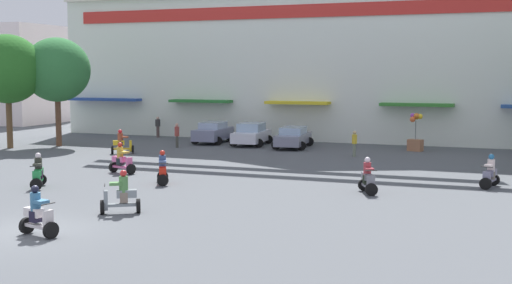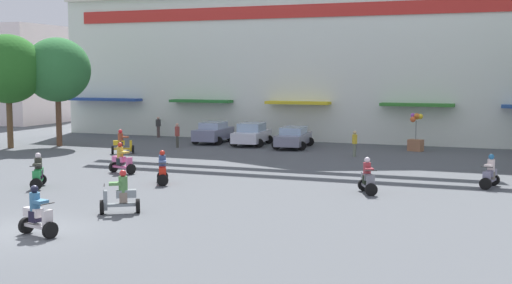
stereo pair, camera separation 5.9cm
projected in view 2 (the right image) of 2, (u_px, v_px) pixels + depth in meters
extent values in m
plane|color=#4F5357|center=(202.00, 174.00, 33.71)|extent=(128.00, 128.00, 0.00)
cube|color=silver|center=(324.00, 68.00, 54.67)|extent=(40.28, 12.30, 10.74)
cube|color=red|center=(302.00, 11.00, 48.48)|extent=(37.05, 0.12, 0.93)
cube|color=navy|center=(105.00, 99.00, 54.50)|extent=(6.27, 1.10, 0.20)
cube|color=#27702F|center=(201.00, 101.00, 51.48)|extent=(4.92, 1.10, 0.20)
cube|color=gold|center=(298.00, 103.00, 48.76)|extent=(4.72, 1.10, 0.20)
cube|color=#31782C|center=(417.00, 105.00, 45.78)|extent=(4.91, 1.10, 0.20)
cube|color=white|center=(10.00, 74.00, 68.23)|extent=(10.66, 9.50, 9.60)
cylinder|color=brown|center=(10.00, 121.00, 45.06)|extent=(0.39, 0.39, 3.60)
ellipsoid|color=#256321|center=(8.00, 69.00, 44.70)|extent=(4.78, 4.45, 4.56)
cylinder|color=brown|center=(59.00, 120.00, 46.26)|extent=(0.38, 0.38, 3.65)
ellipsoid|color=#2C6D36|center=(57.00, 70.00, 45.91)|extent=(4.48, 4.53, 4.35)
cube|color=gray|center=(213.00, 134.00, 48.36)|extent=(1.97, 4.23, 0.78)
cube|color=#9AACC9|center=(213.00, 125.00, 48.30)|extent=(1.60, 2.15, 0.46)
cylinder|color=black|center=(209.00, 137.00, 49.87)|extent=(0.61, 0.20, 0.60)
cylinder|color=black|center=(231.00, 137.00, 49.36)|extent=(0.61, 0.20, 0.60)
cylinder|color=black|center=(195.00, 140.00, 47.44)|extent=(0.61, 0.20, 0.60)
cylinder|color=black|center=(218.00, 141.00, 46.93)|extent=(0.61, 0.20, 0.60)
cube|color=silver|center=(252.00, 136.00, 46.89)|extent=(2.12, 4.24, 0.71)
cube|color=#95B0CC|center=(252.00, 127.00, 46.82)|extent=(1.70, 2.17, 0.57)
cylinder|color=black|center=(245.00, 139.00, 48.39)|extent=(0.61, 0.21, 0.60)
cylinder|color=black|center=(269.00, 140.00, 47.89)|extent=(0.61, 0.21, 0.60)
cylinder|color=black|center=(234.00, 142.00, 45.95)|extent=(0.61, 0.21, 0.60)
cylinder|color=black|center=(259.00, 143.00, 45.45)|extent=(0.61, 0.21, 0.60)
cube|color=gray|center=(293.00, 139.00, 45.29)|extent=(2.11, 4.61, 0.68)
cube|color=#9AB5D3|center=(293.00, 130.00, 45.24)|extent=(1.66, 2.36, 0.46)
cylinder|color=black|center=(286.00, 141.00, 46.88)|extent=(0.61, 0.22, 0.60)
cylinder|color=black|center=(310.00, 142.00, 46.44)|extent=(0.61, 0.22, 0.60)
cylinder|color=black|center=(276.00, 145.00, 44.22)|extent=(0.61, 0.22, 0.60)
cylinder|color=black|center=(302.00, 146.00, 43.78)|extent=(0.61, 0.22, 0.60)
cylinder|color=black|center=(50.00, 230.00, 20.72)|extent=(0.26, 0.54, 0.52)
cylinder|color=black|center=(26.00, 225.00, 21.36)|extent=(0.26, 0.54, 0.52)
cube|color=silver|center=(38.00, 226.00, 21.03)|extent=(1.06, 0.51, 0.10)
cube|color=silver|center=(33.00, 212.00, 21.11)|extent=(0.70, 0.44, 0.28)
cube|color=silver|center=(48.00, 222.00, 20.75)|extent=(0.21, 0.34, 0.71)
cylinder|color=black|center=(47.00, 204.00, 20.68)|extent=(0.16, 0.51, 0.04)
cube|color=black|center=(35.00, 216.00, 21.07)|extent=(0.35, 0.38, 0.36)
cylinder|color=#36668A|center=(35.00, 202.00, 21.02)|extent=(0.39, 0.39, 0.57)
sphere|color=black|center=(34.00, 189.00, 20.98)|extent=(0.25, 0.25, 0.25)
cube|color=#36668A|center=(40.00, 202.00, 20.87)|extent=(0.51, 0.43, 0.10)
cylinder|color=black|center=(131.00, 169.00, 33.63)|extent=(0.28, 0.54, 0.52)
cylinder|color=black|center=(114.00, 167.00, 34.41)|extent=(0.28, 0.54, 0.52)
cube|color=#DF619C|center=(122.00, 167.00, 34.01)|extent=(1.17, 0.59, 0.10)
cube|color=#DF619C|center=(119.00, 159.00, 34.11)|extent=(0.78, 0.49, 0.28)
cube|color=#DF619C|center=(129.00, 164.00, 33.68)|extent=(0.22, 0.35, 0.69)
cylinder|color=black|center=(129.00, 153.00, 33.61)|extent=(0.18, 0.51, 0.04)
cube|color=#212A2C|center=(120.00, 162.00, 34.06)|extent=(0.36, 0.39, 0.36)
cylinder|color=gold|center=(120.00, 152.00, 34.01)|extent=(0.40, 0.40, 0.56)
sphere|color=red|center=(120.00, 145.00, 33.97)|extent=(0.25, 0.25, 0.25)
cube|color=gold|center=(124.00, 152.00, 33.84)|extent=(0.52, 0.45, 0.10)
cylinder|color=black|center=(163.00, 180.00, 30.21)|extent=(0.52, 0.38, 0.52)
cylinder|color=black|center=(163.00, 176.00, 31.35)|extent=(0.52, 0.38, 0.52)
cube|color=red|center=(163.00, 177.00, 30.77)|extent=(0.74, 1.03, 0.10)
cube|color=red|center=(162.00, 169.00, 30.94)|extent=(0.58, 0.71, 0.28)
cube|color=red|center=(163.00, 175.00, 30.30)|extent=(0.35, 0.28, 0.66)
cylinder|color=black|center=(162.00, 163.00, 30.22)|extent=(0.47, 0.28, 0.04)
cube|color=black|center=(162.00, 172.00, 30.86)|extent=(0.42, 0.40, 0.36)
cylinder|color=#3B507D|center=(162.00, 162.00, 30.81)|extent=(0.43, 0.43, 0.57)
sphere|color=red|center=(162.00, 153.00, 30.77)|extent=(0.25, 0.25, 0.25)
cube|color=#3B507D|center=(162.00, 162.00, 30.56)|extent=(0.51, 0.55, 0.10)
cylinder|color=black|center=(36.00, 184.00, 29.14)|extent=(0.52, 0.38, 0.52)
cylinder|color=black|center=(41.00, 180.00, 30.40)|extent=(0.52, 0.38, 0.52)
cube|color=#258D44|center=(38.00, 181.00, 29.76)|extent=(0.81, 1.12, 0.10)
cube|color=#258D44|center=(39.00, 172.00, 29.95)|extent=(0.62, 0.77, 0.28)
cube|color=#258D44|center=(36.00, 179.00, 29.24)|extent=(0.35, 0.28, 0.67)
cylinder|color=black|center=(36.00, 166.00, 29.16)|extent=(0.47, 0.29, 0.04)
cube|color=black|center=(39.00, 175.00, 29.86)|extent=(0.42, 0.40, 0.36)
cylinder|color=#303229|center=(38.00, 164.00, 29.82)|extent=(0.44, 0.44, 0.56)
sphere|color=silver|center=(38.00, 155.00, 29.78)|extent=(0.25, 0.25, 0.25)
cube|color=#303229|center=(37.00, 164.00, 29.54)|extent=(0.51, 0.55, 0.10)
cylinder|color=black|center=(102.00, 207.00, 24.25)|extent=(0.40, 0.52, 0.52)
cylinder|color=black|center=(138.00, 206.00, 24.49)|extent=(0.40, 0.52, 0.52)
cube|color=gray|center=(120.00, 205.00, 24.36)|extent=(1.10, 0.83, 0.10)
cube|color=gray|center=(126.00, 194.00, 24.36)|extent=(0.76, 0.63, 0.28)
cube|color=gray|center=(105.00, 200.00, 24.24)|extent=(0.29, 0.35, 0.70)
cylinder|color=black|center=(104.00, 185.00, 24.18)|extent=(0.31, 0.46, 0.04)
cube|color=#77675A|center=(123.00, 197.00, 24.36)|extent=(0.41, 0.42, 0.36)
cylinder|color=#497C41|center=(123.00, 184.00, 24.31)|extent=(0.44, 0.44, 0.57)
sphere|color=red|center=(123.00, 173.00, 24.27)|extent=(0.25, 0.25, 0.25)
cube|color=#497C41|center=(115.00, 184.00, 24.25)|extent=(0.55, 0.52, 0.10)
cylinder|color=black|center=(371.00, 190.00, 27.80)|extent=(0.53, 0.36, 0.52)
cylinder|color=black|center=(364.00, 185.00, 28.97)|extent=(0.53, 0.36, 0.52)
cube|color=slate|center=(368.00, 186.00, 28.38)|extent=(0.71, 1.06, 0.10)
cube|color=slate|center=(366.00, 176.00, 28.55)|extent=(0.56, 0.73, 0.28)
cube|color=slate|center=(371.00, 184.00, 27.89)|extent=(0.35, 0.27, 0.68)
cylinder|color=black|center=(371.00, 171.00, 27.81)|extent=(0.48, 0.26, 0.04)
cube|color=black|center=(367.00, 179.00, 28.47)|extent=(0.41, 0.39, 0.36)
cylinder|color=#A2363E|center=(367.00, 169.00, 28.42)|extent=(0.43, 0.43, 0.54)
sphere|color=silver|center=(367.00, 160.00, 28.38)|extent=(0.25, 0.25, 0.25)
cube|color=#A2363E|center=(369.00, 169.00, 28.16)|extent=(0.50, 0.54, 0.10)
cylinder|color=black|center=(133.00, 149.00, 42.16)|extent=(0.41, 0.51, 0.52)
cylinder|color=black|center=(113.00, 150.00, 41.89)|extent=(0.41, 0.51, 0.52)
cube|color=gold|center=(123.00, 149.00, 42.02)|extent=(1.07, 0.84, 0.10)
cube|color=gold|center=(119.00, 143.00, 41.93)|extent=(0.75, 0.64, 0.28)
cube|color=gold|center=(131.00, 146.00, 42.11)|extent=(0.29, 0.34, 0.68)
cylinder|color=black|center=(131.00, 137.00, 42.06)|extent=(0.32, 0.45, 0.04)
cube|color=#261E2E|center=(121.00, 145.00, 41.96)|extent=(0.41, 0.42, 0.36)
cylinder|color=brown|center=(120.00, 137.00, 41.92)|extent=(0.44, 0.44, 0.53)
sphere|color=red|center=(120.00, 131.00, 41.88)|extent=(0.25, 0.25, 0.25)
cube|color=brown|center=(125.00, 137.00, 41.98)|extent=(0.55, 0.53, 0.10)
cylinder|color=black|center=(485.00, 184.00, 29.27)|extent=(0.54, 0.26, 0.52)
cylinder|color=black|center=(494.00, 180.00, 30.33)|extent=(0.54, 0.26, 0.52)
cube|color=slate|center=(490.00, 180.00, 29.79)|extent=(0.54, 1.17, 0.10)
cube|color=slate|center=(491.00, 173.00, 29.95)|extent=(0.46, 0.77, 0.28)
cube|color=slate|center=(486.00, 179.00, 29.35)|extent=(0.34, 0.21, 0.63)
cylinder|color=black|center=(487.00, 167.00, 29.28)|extent=(0.51, 0.16, 0.04)
cube|color=#6C655B|center=(491.00, 176.00, 29.88)|extent=(0.38, 0.35, 0.36)
cylinder|color=silver|center=(491.00, 165.00, 29.83)|extent=(0.39, 0.39, 0.55)
sphere|color=#256699|center=(491.00, 157.00, 29.79)|extent=(0.25, 0.25, 0.25)
cube|color=silver|center=(489.00, 165.00, 29.59)|extent=(0.43, 0.51, 0.10)
cylinder|color=#513F3C|center=(158.00, 132.00, 52.46)|extent=(0.32, 0.32, 0.87)
cylinder|color=#343232|center=(158.00, 123.00, 52.39)|extent=(0.52, 0.52, 0.52)
sphere|color=tan|center=(158.00, 118.00, 52.35)|extent=(0.23, 0.23, 0.23)
cylinder|color=#414038|center=(177.00, 142.00, 45.45)|extent=(0.26, 0.26, 0.78)
cylinder|color=#973E37|center=(177.00, 131.00, 45.37)|extent=(0.43, 0.43, 0.64)
sphere|color=tan|center=(177.00, 125.00, 45.33)|extent=(0.23, 0.23, 0.23)
cylinder|color=slate|center=(354.00, 150.00, 40.56)|extent=(0.22, 0.22, 0.79)
cylinder|color=gold|center=(355.00, 139.00, 40.49)|extent=(0.36, 0.36, 0.55)
sphere|color=tan|center=(355.00, 133.00, 40.45)|extent=(0.23, 0.23, 0.23)
cube|color=#9D6647|center=(416.00, 145.00, 43.45)|extent=(1.03, 0.83, 0.75)
cylinder|color=#4C4C4C|center=(416.00, 130.00, 43.35)|extent=(0.04, 0.04, 1.20)
sphere|color=yellow|center=(420.00, 116.00, 43.12)|extent=(0.35, 0.35, 0.35)
sphere|color=yellow|center=(417.00, 117.00, 43.36)|extent=(0.37, 0.37, 0.37)
sphere|color=#A247C4|center=(413.00, 115.00, 43.46)|extent=(0.30, 0.30, 0.30)
sphere|color=orange|center=(413.00, 119.00, 43.18)|extent=(0.36, 0.36, 0.36)
sphere|color=orange|center=(417.00, 116.00, 43.11)|extent=(0.37, 0.37, 0.37)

